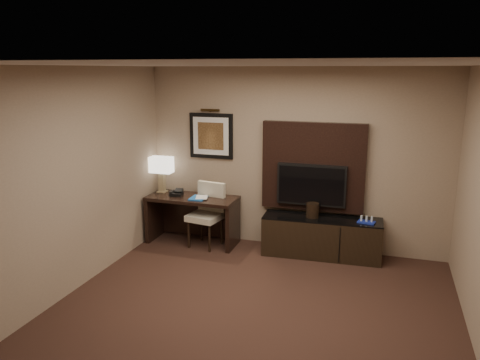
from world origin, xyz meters
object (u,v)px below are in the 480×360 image
at_px(minibar_tray, 367,220).
at_px(desk, 193,220).
at_px(table_lamp, 162,176).
at_px(desk_chair, 205,216).
at_px(desk_phone, 176,193).
at_px(credenza, 321,237).
at_px(ice_bucket, 313,210).
at_px(tv, 311,185).

bearing_deg(minibar_tray, desk, -179.50).
xyz_separation_m(desk, table_lamp, (-0.57, 0.12, 0.64)).
height_order(desk_chair, desk_phone, desk_chair).
bearing_deg(desk_phone, table_lamp, 147.07).
distance_m(desk, credenza, 2.00).
bearing_deg(ice_bucket, desk, -178.44).
bearing_deg(desk_chair, desk_phone, -177.78).
relative_size(desk_chair, ice_bucket, 4.61).
bearing_deg(table_lamp, tv, 1.89).
bearing_deg(credenza, tv, 141.52).
bearing_deg(ice_bucket, table_lamp, 178.36).
height_order(desk_phone, minibar_tray, desk_phone).
distance_m(desk, desk_chair, 0.28).
relative_size(desk_phone, minibar_tray, 0.79).
relative_size(tv, desk_phone, 5.43).
bearing_deg(credenza, minibar_tray, -5.98).
relative_size(desk, desk_chair, 1.45).
height_order(desk_chair, ice_bucket, desk_chair).
xyz_separation_m(credenza, desk_phone, (-2.25, -0.08, 0.50)).
xyz_separation_m(desk_phone, ice_bucket, (2.11, 0.07, -0.10)).
xyz_separation_m(desk, ice_bucket, (1.85, 0.05, 0.31)).
relative_size(credenza, table_lamp, 3.16).
height_order(desk, ice_bucket, ice_bucket).
height_order(table_lamp, desk_phone, table_lamp).
height_order(tv, desk_chair, tv).
height_order(tv, desk_phone, tv).
distance_m(desk, minibar_tray, 2.62).
bearing_deg(credenza, desk_phone, 179.31).
height_order(credenza, tv, tv).
bearing_deg(table_lamp, desk_phone, -24.33).
distance_m(credenza, desk_phone, 2.30).
height_order(desk_phone, ice_bucket, desk_phone).
bearing_deg(minibar_tray, tv, 167.78).
xyz_separation_m(table_lamp, desk_phone, (0.31, -0.14, -0.22)).
distance_m(table_lamp, ice_bucket, 2.44).
relative_size(credenza, desk_chair, 1.76).
distance_m(tv, desk_chair, 1.67).
xyz_separation_m(desk_chair, table_lamp, (-0.81, 0.21, 0.53)).
bearing_deg(desk_phone, credenza, -6.59).
distance_m(desk_phone, minibar_tray, 2.87).
bearing_deg(desk, desk_chair, -18.73).
bearing_deg(minibar_tray, desk_chair, -177.36).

